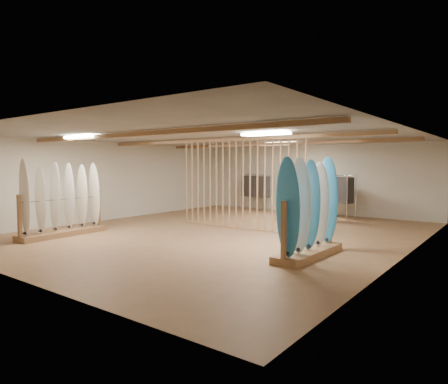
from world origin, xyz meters
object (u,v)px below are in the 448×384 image
Objects in this scene: clothing_rack_b at (335,189)px; rack_right at (309,223)px; clothing_rack_a at (256,186)px; shopper_b at (325,191)px; rack_left at (63,211)px; shopper_a at (284,194)px.

rack_right is at bearing -49.76° from clothing_rack_b.
clothing_rack_a is 0.75× the size of shopper_b.
rack_left is 1.13× the size of rack_right.
rack_left is at bearing -96.68° from clothing_rack_b.
clothing_rack_a is 4.20m from shopper_b.
shopper_b is at bearing -167.08° from shopper_a.
clothing_rack_a is at bearing -37.53° from shopper_a.
shopper_b reaches higher than shopper_a.
clothing_rack_a is 3.11m from shopper_a.
shopper_b reaches higher than clothing_rack_a.
clothing_rack_b is at bearing 56.80° from rack_left.
shopper_b is (-1.78, 5.14, 0.34)m from rack_right.
clothing_rack_a is at bearing 80.66° from rack_left.
clothing_rack_a is (-5.66, 6.76, 0.31)m from rack_right.
clothing_rack_b is (4.75, 8.11, 0.37)m from rack_left.
rack_left is 1.37× the size of shopper_a.
shopper_a is at bearing -150.73° from shopper_b.
rack_left is 1.20× the size of shopper_b.
rack_left is at bearing -163.39° from rack_right.
rack_left reaches higher than clothing_rack_b.
clothing_rack_a is at bearing 174.47° from shopper_b.
clothing_rack_a is (0.97, 8.54, 0.34)m from rack_left.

